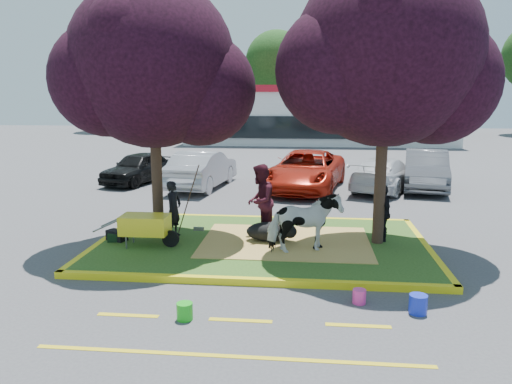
# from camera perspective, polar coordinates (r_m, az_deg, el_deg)

# --- Properties ---
(ground) EXTENTS (90.00, 90.00, 0.00)m
(ground) POSITION_cam_1_polar(r_m,az_deg,el_deg) (12.76, 0.69, -6.29)
(ground) COLOR #424244
(ground) RESTS_ON ground
(median_island) EXTENTS (8.00, 5.00, 0.15)m
(median_island) POSITION_cam_1_polar(r_m,az_deg,el_deg) (12.74, 0.69, -5.97)
(median_island) COLOR #2C4F18
(median_island) RESTS_ON ground
(curb_near) EXTENTS (8.30, 0.16, 0.15)m
(curb_near) POSITION_cam_1_polar(r_m,az_deg,el_deg) (10.32, -0.59, -10.20)
(curb_near) COLOR yellow
(curb_near) RESTS_ON ground
(curb_far) EXTENTS (8.30, 0.16, 0.15)m
(curb_far) POSITION_cam_1_polar(r_m,az_deg,el_deg) (15.22, 1.55, -3.10)
(curb_far) COLOR yellow
(curb_far) RESTS_ON ground
(curb_left) EXTENTS (0.16, 5.30, 0.15)m
(curb_left) POSITION_cam_1_polar(r_m,az_deg,el_deg) (13.70, -16.64, -5.21)
(curb_left) COLOR yellow
(curb_left) RESTS_ON ground
(curb_right) EXTENTS (0.16, 5.30, 0.15)m
(curb_right) POSITION_cam_1_polar(r_m,az_deg,el_deg) (13.05, 18.95, -6.18)
(curb_right) COLOR yellow
(curb_right) RESTS_ON ground
(straw_bedding) EXTENTS (4.20, 3.00, 0.01)m
(straw_bedding) POSITION_cam_1_polar(r_m,az_deg,el_deg) (12.68, 3.41, -5.69)
(straw_bedding) COLOR tan
(straw_bedding) RESTS_ON median_island
(tree_purple_left) EXTENTS (5.06, 4.20, 6.51)m
(tree_purple_left) POSITION_cam_1_polar(r_m,az_deg,el_deg) (13.09, -11.66, 13.28)
(tree_purple_left) COLOR black
(tree_purple_left) RESTS_ON median_island
(tree_purple_right) EXTENTS (5.30, 4.40, 6.82)m
(tree_purple_right) POSITION_cam_1_polar(r_m,az_deg,el_deg) (12.46, 14.76, 14.18)
(tree_purple_right) COLOR black
(tree_purple_right) RESTS_ON median_island
(fire_lane_stripe_a) EXTENTS (1.10, 0.12, 0.01)m
(fire_lane_stripe_a) POSITION_cam_1_polar(r_m,az_deg,el_deg) (9.33, -14.41, -13.49)
(fire_lane_stripe_a) COLOR yellow
(fire_lane_stripe_a) RESTS_ON ground
(fire_lane_stripe_b) EXTENTS (1.10, 0.12, 0.01)m
(fire_lane_stripe_b) POSITION_cam_1_polar(r_m,az_deg,el_deg) (8.87, -1.78, -14.45)
(fire_lane_stripe_b) COLOR yellow
(fire_lane_stripe_b) RESTS_ON ground
(fire_lane_stripe_c) EXTENTS (1.10, 0.12, 0.01)m
(fire_lane_stripe_c) POSITION_cam_1_polar(r_m,az_deg,el_deg) (8.86, 11.60, -14.74)
(fire_lane_stripe_c) COLOR yellow
(fire_lane_stripe_c) RESTS_ON ground
(fire_lane_long) EXTENTS (6.00, 0.10, 0.01)m
(fire_lane_long) POSITION_cam_1_polar(r_m,az_deg,el_deg) (7.82, -2.99, -18.25)
(fire_lane_long) COLOR yellow
(fire_lane_long) RESTS_ON ground
(retail_building) EXTENTS (20.40, 8.40, 4.40)m
(retail_building) POSITION_cam_1_polar(r_m,az_deg,el_deg) (40.15, 7.17, 8.92)
(retail_building) COLOR silver
(retail_building) RESTS_ON ground
(treeline) EXTENTS (46.58, 7.80, 14.63)m
(treeline) POSITION_cam_1_polar(r_m,az_deg,el_deg) (49.88, 6.15, 15.69)
(treeline) COLOR black
(treeline) RESTS_ON ground
(cow) EXTENTS (1.85, 1.33, 1.43)m
(cow) POSITION_cam_1_polar(r_m,az_deg,el_deg) (11.72, 5.54, -3.55)
(cow) COLOR silver
(cow) RESTS_ON median_island
(calf) EXTENTS (1.23, 0.85, 0.49)m
(calf) POSITION_cam_1_polar(r_m,az_deg,el_deg) (12.67, 1.45, -4.56)
(calf) COLOR black
(calf) RESTS_ON median_island
(handler) EXTENTS (0.49, 0.61, 1.47)m
(handler) POSITION_cam_1_polar(r_m,az_deg,el_deg) (13.14, -9.38, -1.94)
(handler) COLOR black
(handler) RESTS_ON median_island
(visitor_a) EXTENTS (0.85, 1.03, 1.91)m
(visitor_a) POSITION_cam_1_polar(r_m,az_deg,el_deg) (12.86, 0.47, -1.04)
(visitor_a) COLOR #40121E
(visitor_a) RESTS_ON median_island
(visitor_b) EXTENTS (0.53, 0.91, 1.45)m
(visitor_b) POSITION_cam_1_polar(r_m,az_deg,el_deg) (13.01, 14.25, -2.31)
(visitor_b) COLOR black
(visitor_b) RESTS_ON median_island
(wheelbarrow) EXTENTS (2.07, 0.69, 0.78)m
(wheelbarrow) POSITION_cam_1_polar(r_m,az_deg,el_deg) (12.47, -12.50, -3.70)
(wheelbarrow) COLOR black
(wheelbarrow) RESTS_ON median_island
(gear_bag_dark) EXTENTS (0.58, 0.47, 0.26)m
(gear_bag_dark) POSITION_cam_1_polar(r_m,az_deg,el_deg) (13.25, -15.62, -4.79)
(gear_bag_dark) COLOR black
(gear_bag_dark) RESTS_ON median_island
(gear_bag_green) EXTENTS (0.43, 0.32, 0.20)m
(gear_bag_green) POSITION_cam_1_polar(r_m,az_deg,el_deg) (13.18, -15.75, -5.00)
(gear_bag_green) COLOR black
(gear_bag_green) RESTS_ON median_island
(bucket_green) EXTENTS (0.28, 0.28, 0.30)m
(bucket_green) POSITION_cam_1_polar(r_m,az_deg,el_deg) (8.93, -8.15, -13.35)
(bucket_green) COLOR green
(bucket_green) RESTS_ON ground
(bucket_pink) EXTENTS (0.31, 0.31, 0.27)m
(bucket_pink) POSITION_cam_1_polar(r_m,az_deg,el_deg) (9.66, 11.72, -11.61)
(bucket_pink) COLOR #F33692
(bucket_pink) RESTS_ON ground
(bucket_blue) EXTENTS (0.41, 0.41, 0.34)m
(bucket_blue) POSITION_cam_1_polar(r_m,az_deg,el_deg) (9.50, 18.03, -12.10)
(bucket_blue) COLOR #192DCB
(bucket_blue) RESTS_ON ground
(car_black) EXTENTS (2.70, 4.24, 1.34)m
(car_black) POSITION_cam_1_polar(r_m,az_deg,el_deg) (22.17, -13.28, 2.74)
(car_black) COLOR black
(car_black) RESTS_ON ground
(car_silver) EXTENTS (2.25, 4.84, 1.54)m
(car_silver) POSITION_cam_1_polar(r_m,az_deg,el_deg) (20.61, -6.15, 2.61)
(car_silver) COLOR #A2A4AA
(car_silver) RESTS_ON ground
(car_red) EXTENTS (3.61, 5.99, 1.56)m
(car_red) POSITION_cam_1_polar(r_m,az_deg,el_deg) (20.20, 5.73, 2.48)
(car_red) COLOR #AB1E0E
(car_red) RESTS_ON ground
(car_white) EXTENTS (3.53, 4.93, 1.33)m
(car_white) POSITION_cam_1_polar(r_m,az_deg,el_deg) (20.58, 14.44, 2.01)
(car_white) COLOR silver
(car_white) RESTS_ON ground
(car_grey) EXTENTS (2.51, 4.93, 1.55)m
(car_grey) POSITION_cam_1_polar(r_m,az_deg,el_deg) (21.41, 18.86, 2.41)
(car_grey) COLOR #57595E
(car_grey) RESTS_ON ground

